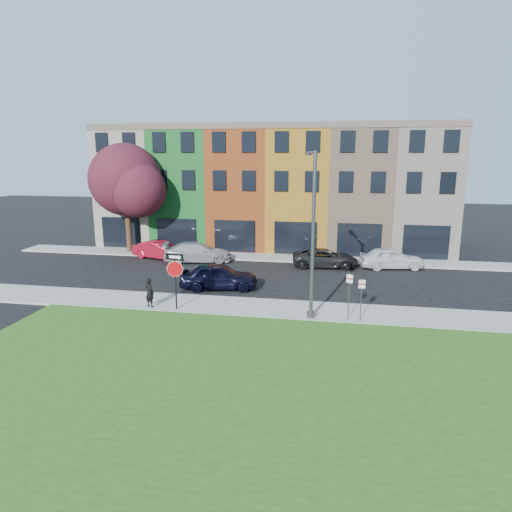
% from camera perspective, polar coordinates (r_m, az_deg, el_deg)
% --- Properties ---
extents(ground, '(120.00, 120.00, 0.00)m').
position_cam_1_polar(ground, '(21.71, 0.85, -9.35)').
color(ground, black).
rests_on(ground, ground).
extents(sidewalk_near, '(40.00, 3.00, 0.12)m').
position_cam_1_polar(sidewalk_near, '(24.28, 6.70, -6.84)').
color(sidewalk_near, gray).
rests_on(sidewalk_near, ground).
extents(sidewalk_far, '(40.00, 2.40, 0.12)m').
position_cam_1_polar(sidewalk_far, '(36.32, 0.02, -0.12)').
color(sidewalk_far, gray).
rests_on(sidewalk_far, ground).
extents(grass_park, '(40.00, 16.00, 0.10)m').
position_cam_1_polar(grass_park, '(16.76, 26.54, -17.73)').
color(grass_park, '#224A15').
rests_on(grass_park, ground).
extents(rowhouse_block, '(30.00, 10.12, 10.00)m').
position_cam_1_polar(rowhouse_block, '(41.55, 2.22, 8.39)').
color(rowhouse_block, beige).
rests_on(rowhouse_block, ground).
extents(stop_sign, '(1.03, 0.27, 3.00)m').
position_cam_1_polar(stop_sign, '(23.97, -10.10, -1.71)').
color(stop_sign, black).
rests_on(stop_sign, sidewalk_near).
extents(man, '(0.85, 0.80, 1.58)m').
position_cam_1_polar(man, '(24.99, -13.16, -4.47)').
color(man, black).
rests_on(man, sidewalk_near).
extents(sedan_near, '(3.59, 5.39, 1.60)m').
position_cam_1_polar(sedan_near, '(28.00, -4.69, -2.53)').
color(sedan_near, black).
rests_on(sedan_near, ground).
extents(parked_car_red, '(3.82, 5.13, 1.43)m').
position_cam_1_polar(parked_car_red, '(36.62, -11.97, 0.75)').
color(parked_car_red, maroon).
rests_on(parked_car_red, ground).
extents(parked_car_silver, '(4.56, 6.16, 1.50)m').
position_cam_1_polar(parked_car_silver, '(35.13, -7.29, 0.48)').
color(parked_car_silver, '#9D9DA1').
rests_on(parked_car_silver, ground).
extents(parked_car_dark, '(3.03, 5.15, 1.33)m').
position_cam_1_polar(parked_car_dark, '(33.66, 8.66, -0.26)').
color(parked_car_dark, black).
rests_on(parked_car_dark, ground).
extents(parked_car_white, '(3.28, 5.08, 1.53)m').
position_cam_1_polar(parked_car_white, '(34.25, 16.58, -0.25)').
color(parked_car_white, silver).
rests_on(parked_car_white, ground).
extents(street_lamp, '(0.84, 2.55, 8.16)m').
position_cam_1_polar(street_lamp, '(22.33, 7.05, 2.51)').
color(street_lamp, '#4D5053').
rests_on(street_lamp, sidewalk_near).
extents(parking_sign_a, '(0.32, 0.09, 2.17)m').
position_cam_1_polar(parking_sign_a, '(22.79, 13.04, -4.67)').
color(parking_sign_a, '#4D5053').
rests_on(parking_sign_a, sidewalk_near).
extents(parking_sign_b, '(0.30, 0.16, 2.46)m').
position_cam_1_polar(parking_sign_b, '(22.72, 11.57, -4.24)').
color(parking_sign_b, '#4D5053').
rests_on(parking_sign_b, sidewalk_near).
extents(tree_purple, '(6.99, 6.11, 8.84)m').
position_cam_1_polar(tree_purple, '(38.78, -15.80, 8.95)').
color(tree_purple, black).
rests_on(tree_purple, sidewalk_far).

